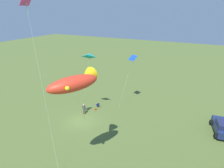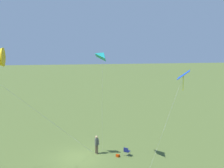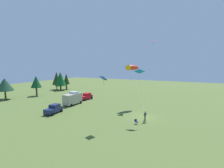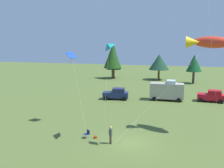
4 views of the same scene
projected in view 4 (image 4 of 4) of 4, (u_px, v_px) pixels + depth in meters
The scene contains 11 objects.
ground_plane at pixel (130, 143), 25.38m from camera, with size 160.00×160.00×0.00m, color #4F622D.
person_kite_flyer at pixel (111, 133), 24.95m from camera, with size 0.51×0.53×1.74m.
folding_chair at pixel (87, 133), 26.53m from camera, with size 0.67×0.67×0.82m.
backpack_on_grass at pixel (95, 137), 26.48m from camera, with size 0.32×0.22×0.22m, color #A62D05.
car_navy_hatch at pixel (116, 94), 43.82m from camera, with size 4.42×2.71×1.89m.
van_motorhome_grey at pixel (167, 90), 43.13m from camera, with size 5.44×2.68×3.34m.
car_red_sedan at pixel (212, 96), 42.13m from camera, with size 4.33×2.48×1.89m.
treeline_distant at pixel (177, 61), 63.08m from camera, with size 39.89×8.33×8.72m.
kite_large_fish at pixel (207, 42), 27.02m from camera, with size 11.04×7.90×10.26m.
kite_delta_teal at pixel (107, 46), 24.76m from camera, with size 1.41×2.73×9.73m.
kite_diamond_blue at pixel (71, 56), 30.45m from camera, with size 2.80×2.03×8.45m.
Camera 4 is at (4.53, -23.73, 9.79)m, focal length 42.00 mm.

